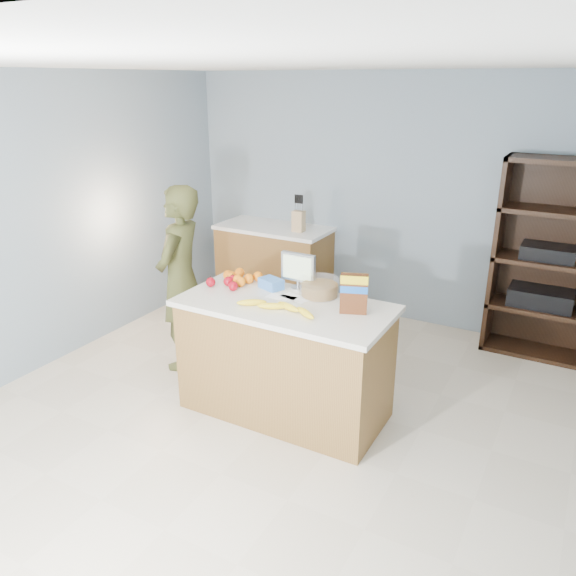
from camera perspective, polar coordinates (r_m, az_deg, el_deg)
The scene contains 15 objects.
floor at distance 4.25m, azimuth -2.36°, elevation -14.23°, with size 4.50×5.00×0.02m, color beige.
walls at distance 3.57m, azimuth -2.75°, elevation 8.10°, with size 4.52×5.02×2.51m.
counter_peninsula at distance 4.25m, azimuth -0.33°, elevation -7.61°, with size 1.56×0.76×0.90m.
back_cabinet at distance 6.31m, azimuth -1.40°, elevation 2.34°, with size 1.24×0.62×0.90m.
shelving_unit at distance 5.55m, azimuth 24.80°, elevation 2.30°, with size 0.90×0.40×1.80m.
person at distance 4.90m, azimuth -10.84°, elevation 0.91°, with size 0.59×0.39×1.61m, color #3E3F1D.
knife_block at distance 5.94m, azimuth 1.09°, elevation 6.88°, with size 0.12×0.10×0.31m.
envelopes at distance 4.14m, azimuth 0.04°, elevation -0.97°, with size 0.33×0.18×0.00m.
bananas at distance 3.91m, azimuth -0.90°, elevation -1.94°, with size 0.63×0.19×0.05m.
apples at distance 4.37m, azimuth -6.29°, elevation 0.59°, with size 0.28×0.21×0.08m.
oranges at distance 4.48m, azimuth -4.99°, elevation 1.14°, with size 0.31×0.26×0.08m.
blue_carton at distance 4.31m, azimuth -1.73°, elevation 0.45°, with size 0.18×0.12×0.08m, color blue.
salad_bowl at distance 4.17m, azimuth 3.22°, elevation -0.01°, with size 0.30×0.30×0.13m.
tv at distance 4.27m, azimuth 1.04°, elevation 1.96°, with size 0.28×0.12×0.28m.
cereal_box at distance 3.84m, azimuth 6.72°, elevation -0.28°, with size 0.20×0.13×0.28m.
Camera 1 is at (1.84, -2.97, 2.42)m, focal length 35.00 mm.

